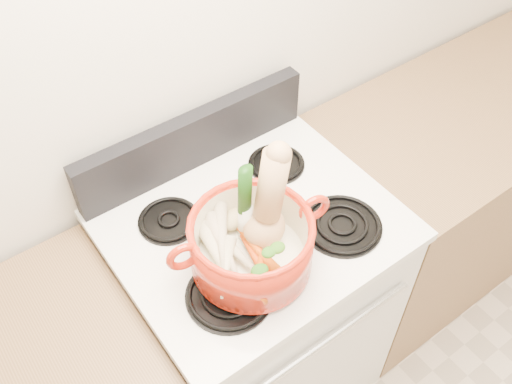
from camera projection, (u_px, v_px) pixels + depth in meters
wall_back at (176, 58)px, 1.53m from camera, size 3.50×0.02×2.60m
stove_body at (254, 312)px, 1.96m from camera, size 0.76×0.65×0.92m
cooktop at (253, 225)px, 1.61m from camera, size 0.78×0.67×0.03m
control_backsplash at (194, 140)px, 1.70m from camera, size 0.76×0.05×0.18m
oven_handle at (327, 340)px, 1.54m from camera, size 0.60×0.02×0.02m
counter_right at (459, 181)px, 2.39m from camera, size 1.36×0.65×0.90m
burner_front_left at (229, 294)px, 1.43m from camera, size 0.22×0.22×0.02m
burner_front_right at (342, 225)px, 1.58m from camera, size 0.22×0.22×0.02m
burner_back_left at (169, 220)px, 1.59m from camera, size 0.17×0.17×0.02m
burner_back_right at (276, 163)px, 1.74m from camera, size 0.17×0.17×0.02m
dutch_oven at (251, 244)px, 1.43m from camera, size 0.36×0.36×0.15m
pot_handle_left at (183, 257)px, 1.34m from camera, size 0.09×0.04×0.09m
pot_handle_right at (314, 208)px, 1.44m from camera, size 0.09×0.04×0.09m
squash at (265, 203)px, 1.39m from camera, size 0.20×0.16×0.31m
leek at (245, 203)px, 1.40m from camera, size 0.05×0.06×0.27m
ginger at (233, 220)px, 1.51m from camera, size 0.09×0.08×0.04m
parsnip_0 at (223, 252)px, 1.44m from camera, size 0.14×0.23×0.06m
parsnip_1 at (219, 256)px, 1.42m from camera, size 0.08×0.23×0.07m
parsnip_2 at (233, 248)px, 1.43m from camera, size 0.07×0.20×0.06m
parsnip_3 at (226, 267)px, 1.39m from camera, size 0.14×0.15×0.05m
parsnip_4 at (225, 248)px, 1.42m from camera, size 0.09×0.21×0.06m
parsnip_5 at (222, 239)px, 1.43m from camera, size 0.14×0.20×0.06m
carrot_0 at (254, 256)px, 1.44m from camera, size 0.05×0.15×0.04m
carrot_1 at (260, 275)px, 1.39m from camera, size 0.12×0.15×0.05m
carrot_2 at (256, 250)px, 1.44m from camera, size 0.03×0.16×0.04m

